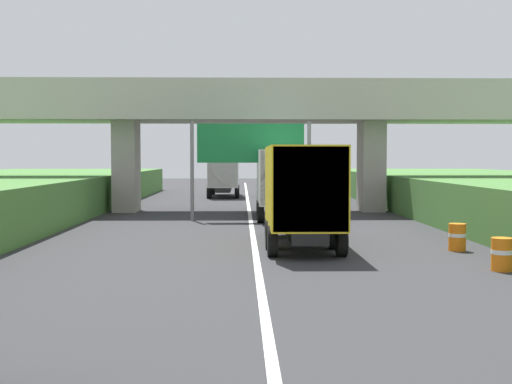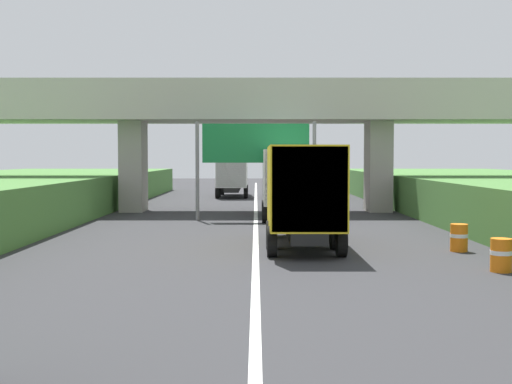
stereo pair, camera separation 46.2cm
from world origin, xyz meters
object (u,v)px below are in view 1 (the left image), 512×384
object	(u,v)px
overhead_highway_sign	(251,149)
construction_barrel_4	(457,237)
car_black	(315,188)
truck_yellow	(301,191)
truck_silver	(224,172)
car_white	(271,186)
truck_red	(280,180)
construction_barrel_3	(502,254)

from	to	relation	value
overhead_highway_sign	construction_barrel_4	xyz separation A→B (m)	(6.64, -10.82, -3.04)
car_black	truck_yellow	bearing A→B (deg)	-97.39
truck_silver	construction_barrel_4	bearing A→B (deg)	-74.61
truck_silver	car_black	distance (m)	7.63
car_white	truck_red	bearing A→B (deg)	-91.09
car_white	truck_yellow	bearing A→B (deg)	-90.57
truck_silver	construction_barrel_3	world-z (taller)	truck_silver
car_white	construction_barrel_3	xyz separation A→B (m)	(4.72, -33.87, -0.40)
truck_yellow	car_white	distance (m)	28.89
construction_barrel_3	overhead_highway_sign	bearing A→B (deg)	114.07
car_white	overhead_highway_sign	bearing A→B (deg)	-95.55
construction_barrel_3	construction_barrel_4	world-z (taller)	same
overhead_highway_sign	truck_red	xyz separation A→B (m)	(1.52, 1.03, -1.57)
overhead_highway_sign	truck_silver	world-z (taller)	overhead_highway_sign
construction_barrel_3	truck_yellow	bearing A→B (deg)	135.00
truck_yellow	construction_barrel_3	distance (m)	7.23
truck_silver	car_black	bearing A→B (deg)	-25.19
overhead_highway_sign	truck_silver	distance (m)	20.11
truck_red	car_black	world-z (taller)	truck_red
construction_barrel_3	construction_barrel_4	distance (m)	3.91
overhead_highway_sign	truck_yellow	distance (m)	9.98
construction_barrel_3	truck_silver	bearing A→B (deg)	103.63
truck_yellow	truck_red	world-z (taller)	same
truck_red	car_black	distance (m)	16.14
truck_silver	car_white	world-z (taller)	truck_silver
truck_silver	construction_barrel_4	size ratio (longest dim) A/B	8.11
truck_yellow	construction_barrel_4	world-z (taller)	truck_yellow
truck_silver	construction_barrel_3	xyz separation A→B (m)	(8.41, -34.70, -1.47)
truck_red	construction_barrel_4	xyz separation A→B (m)	(5.12, -11.85, -1.47)
overhead_highway_sign	construction_barrel_4	world-z (taller)	overhead_highway_sign
car_white	construction_barrel_3	distance (m)	34.20
overhead_highway_sign	truck_yellow	bearing A→B (deg)	-80.80
truck_yellow	truck_red	xyz separation A→B (m)	(-0.06, 10.75, 0.00)
truck_yellow	car_black	size ratio (longest dim) A/B	1.78
construction_barrel_3	car_white	bearing A→B (deg)	97.93
truck_silver	construction_barrel_3	distance (m)	35.73
overhead_highway_sign	truck_red	distance (m)	2.41
truck_yellow	car_black	xyz separation A→B (m)	(3.43, 26.48, -1.08)
car_white	construction_barrel_3	world-z (taller)	car_white
car_black	construction_barrel_4	world-z (taller)	car_black
truck_red	construction_barrel_4	world-z (taller)	truck_red
construction_barrel_3	construction_barrel_4	bearing A→B (deg)	89.09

